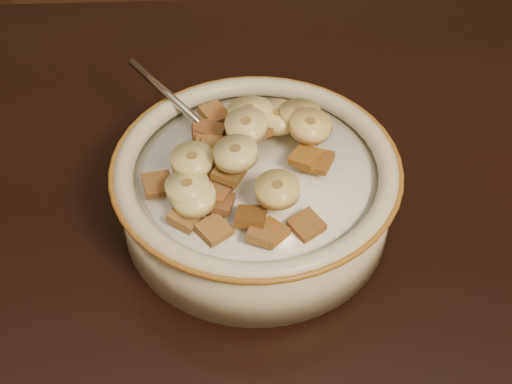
{
  "coord_description": "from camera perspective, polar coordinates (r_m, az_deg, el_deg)",
  "views": [
    {
      "loc": [
        0.04,
        -0.26,
        1.17
      ],
      "look_at": [
        0.06,
        0.12,
        0.78
      ],
      "focal_mm": 50.0,
      "sensor_mm": 36.0,
      "label": 1
    }
  ],
  "objects": [
    {
      "name": "cereal_square_25",
      "position": [
        0.53,
        4.95,
        2.46
      ],
      "size": [
        0.03,
        0.03,
        0.01
      ],
      "primitive_type": "cube",
      "rotation": [
        -0.18,
        -0.16,
        1.06
      ],
      "color": "brown",
      "rests_on": "milk"
    },
    {
      "name": "cereal_square_17",
      "position": [
        0.51,
        -2.89,
        0.65
      ],
      "size": [
        0.03,
        0.03,
        0.01
      ],
      "primitive_type": "cube",
      "rotation": [
        0.13,
        -0.14,
        0.96
      ],
      "color": "brown",
      "rests_on": "milk"
    },
    {
      "name": "spoon",
      "position": [
        0.55,
        -2.39,
        3.56
      ],
      "size": [
        0.06,
        0.06,
        0.01
      ],
      "primitive_type": "ellipsoid",
      "rotation": [
        0.0,
        0.0,
        3.83
      ],
      "color": "#ADADAD",
      "rests_on": "cereal_bowl"
    },
    {
      "name": "banana_slice_4",
      "position": [
        0.51,
        -5.11,
        2.54
      ],
      "size": [
        0.04,
        0.04,
        0.01
      ],
      "primitive_type": "cylinder",
      "rotation": [
        0.04,
        0.01,
        0.14
      ],
      "color": "#C8BE66",
      "rests_on": "milk"
    },
    {
      "name": "cereal_square_3",
      "position": [
        0.56,
        -0.91,
        5.95
      ],
      "size": [
        0.03,
        0.03,
        0.01
      ],
      "primitive_type": "cube",
      "rotation": [
        -0.01,
        0.04,
        1.92
      ],
      "color": "brown",
      "rests_on": "milk"
    },
    {
      "name": "cereal_square_13",
      "position": [
        0.5,
        -3.01,
        -0.83
      ],
      "size": [
        0.03,
        0.03,
        0.01
      ],
      "primitive_type": "cube",
      "rotation": [
        0.08,
        0.1,
        1.3
      ],
      "color": "brown",
      "rests_on": "milk"
    },
    {
      "name": "banana_slice_3",
      "position": [
        0.49,
        1.72,
        0.21
      ],
      "size": [
        0.04,
        0.04,
        0.01
      ],
      "primitive_type": "cylinder",
      "rotation": [
        0.02,
        -0.06,
        0.25
      ],
      "color": "#EBD574",
      "rests_on": "milk"
    },
    {
      "name": "banana_slice_6",
      "position": [
        0.55,
        -0.22,
        6.22
      ],
      "size": [
        0.04,
        0.04,
        0.02
      ],
      "primitive_type": "cylinder",
      "rotation": [
        -0.07,
        -0.14,
        1.07
      ],
      "color": "#D1BE75",
      "rests_on": "milk"
    },
    {
      "name": "cereal_square_5",
      "position": [
        0.49,
        4.09,
        -2.66
      ],
      "size": [
        0.03,
        0.03,
        0.01
      ],
      "primitive_type": "cube",
      "rotation": [
        -0.11,
        -0.08,
        2.14
      ],
      "color": "brown",
      "rests_on": "milk"
    },
    {
      "name": "cereal_square_9",
      "position": [
        0.55,
        -1.05,
        5.1
      ],
      "size": [
        0.03,
        0.03,
        0.01
      ],
      "primitive_type": "cube",
      "rotation": [
        -0.16,
        -0.0,
        0.76
      ],
      "color": "brown",
      "rests_on": "milk"
    },
    {
      "name": "cereal_square_19",
      "position": [
        0.55,
        -3.67,
        4.94
      ],
      "size": [
        0.03,
        0.03,
        0.01
      ],
      "primitive_type": "cube",
      "rotation": [
        0.17,
        0.17,
        1.3
      ],
      "color": "brown",
      "rests_on": "milk"
    },
    {
      "name": "table",
      "position": [
        0.52,
        -6.07,
        -13.6
      ],
      "size": [
        1.42,
        0.93,
        0.04
      ],
      "primitive_type": "cube",
      "rotation": [
        0.0,
        0.0,
        -0.02
      ],
      "color": "black",
      "rests_on": "floor"
    },
    {
      "name": "cereal_square_10",
      "position": [
        0.48,
        0.53,
        -3.37
      ],
      "size": [
        0.03,
        0.03,
        0.01
      ],
      "primitive_type": "cube",
      "rotation": [
        0.23,
        -0.16,
        2.8
      ],
      "color": "brown",
      "rests_on": "milk"
    },
    {
      "name": "banana_slice_0",
      "position": [
        0.49,
        -5.0,
        -0.46
      ],
      "size": [
        0.04,
        0.04,
        0.01
      ],
      "primitive_type": "cylinder",
      "rotation": [
        -0.08,
        0.07,
        2.18
      ],
      "color": "beige",
      "rests_on": "milk"
    },
    {
      "name": "cereal_square_15",
      "position": [
        0.53,
        -3.44,
        3.29
      ],
      "size": [
        0.02,
        0.02,
        0.01
      ],
      "primitive_type": "cube",
      "rotation": [
        0.24,
        0.0,
        1.52
      ],
      "color": "brown",
      "rests_on": "milk"
    },
    {
      "name": "cereal_square_21",
      "position": [
        0.52,
        -7.88,
        0.6
      ],
      "size": [
        0.02,
        0.02,
        0.01
      ],
      "primitive_type": "cube",
      "rotation": [
        0.05,
        -0.11,
        1.77
      ],
      "color": "brown",
      "rests_on": "milk"
    },
    {
      "name": "cereal_square_7",
      "position": [
        0.58,
        2.05,
        6.12
      ],
      "size": [
        0.03,
        0.03,
        0.01
      ],
      "primitive_type": "cube",
      "rotation": [
        0.1,
        -0.15,
        0.76
      ],
      "color": "brown",
      "rests_on": "milk"
    },
    {
      "name": "cereal_square_20",
      "position": [
        0.56,
        -0.64,
        5.41
      ],
      "size": [
        0.03,
        0.03,
        0.01
      ],
      "primitive_type": "cube",
      "rotation": [
        -0.15,
        0.14,
        1.11
      ],
      "color": "brown",
      "rests_on": "milk"
    },
    {
      "name": "banana_slice_5",
      "position": [
        0.53,
        4.37,
        5.3
      ],
      "size": [
        0.04,
        0.04,
        0.01
      ],
      "primitive_type": "cylinder",
      "rotation": [
        0.14,
        0.04,
        0.66
      ],
      "color": "#D4BA6F",
      "rests_on": "milk"
    },
    {
      "name": "cereal_square_22",
      "position": [
        0.58,
        -3.36,
        6.29
      ],
      "size": [
        0.03,
        0.03,
        0.01
      ],
      "primitive_type": "cube",
      "rotation": [
        0.19,
        0.14,
        0.59
      ],
      "color": "#985E25",
      "rests_on": "milk"
    },
    {
      "name": "banana_slice_8",
      "position": [
        0.54,
        3.53,
        6.24
      ],
      "size": [
        0.03,
        0.04,
        0.01
      ],
      "primitive_type": "cylinder",
      "rotation": [
        0.03,
        0.12,
        1.71
      ],
      "color": "#CFC17C",
      "rests_on": "milk"
    },
    {
      "name": "milk",
      "position": [
        0.53,
        0.0,
        1.47
      ],
      "size": [
        0.17,
        0.17,
        0.0
      ],
      "primitive_type": "cylinder",
      "color": "white",
      "rests_on": "cereal_bowl"
    },
    {
      "name": "cereal_square_2",
      "position": [
        0.5,
        -3.42,
        0.02
      ],
      "size": [
        0.03,
        0.03,
        0.01
      ],
      "primitive_type": "cube",
      "rotation": [
        0.13,
        0.15,
        1.19
      ],
      "color": "#9A592A",
      "rests_on": "milk"
    },
    {
      "name": "banana_slice_9",
      "position": [
        0.55,
        1.72,
        6.03
      ],
      "size": [
        0.04,
        0.04,
        0.01
      ],
      "primitive_type": "cylinder",
      "rotation": [
        -0.1,
        -0.03,
        2.58
      ],
      "color": "#F4D690",
      "rests_on": "milk"
    },
    {
      "name": "cereal_square_16",
      "position": [
        0.53,
        -3.78,
        3.65
      ],
      "size": [
        0.02,
        0.02,
        0.01
      ],
      "primitive_type": "cube",
      "rotation": [
        0.04,
        0.01,
        1.47
      ],
      "color": "#9E5A2B",
      "rests_on": "milk"
    },
    {
      "name": "banana_slice_10",
      "position": [
        0.52,
        -0.79,
        5.32
      ],
      "size": [
        0.04,
        0.04,
        0.01
      ],
      "primitive_type": "cylinder",
      "rotation": [
        -0.06,
        -0.13,
        1.34
      ],
      "color": "beige",
      "rests_on": "milk"
    },
    {
      "name": "cereal_bowl",
      "position": [
        0.55,
        0.0,
        -0.38
      ],
      "size": [
        0.21,
        0.21,
        0.05
      ],
      "primitive_type": "cylinder",
      "color": "#B7B2A4",
      "rests_on": "table"
    },
    {
      "name": "cereal_square_27",
      "position": [
        0.56,
        4.71,
        4.95
      ],
      "size": [
        0.03,
        0.03,
        0.01
      ],
      "primitive_type": "cube",
      "rotation": [
        -0.14,
        0.01,
        2.36
      ],
      "color": "brown",
      "rests_on": "milk"
    },
    {
      "name": "cereal_square_4",
      "position": [
        0.51,
        -1.81,
        2.43
      ],
      "size": [
        0.02,
        0.02,
        0.01
      ],
      "primitive_type": "cube",
      "rotation": [
        0.23,
        0.02,
        3.01
      ],
      "color": "brown",
      "rests_on": "milk"
    },
    {
      "name": "cereal_square_8",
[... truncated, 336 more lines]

